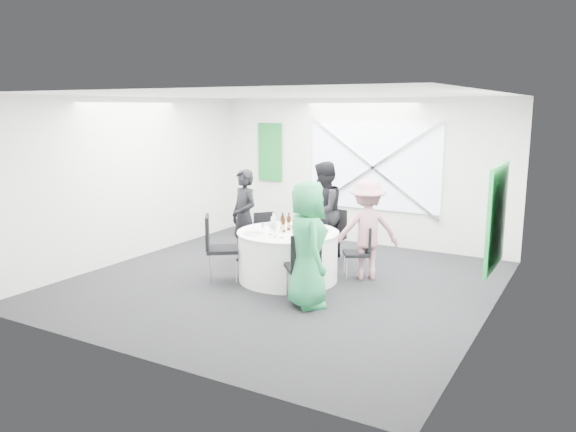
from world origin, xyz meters
The scene contains 48 objects.
floor centered at (0.00, 0.00, 0.00)m, with size 6.00×6.00×0.00m, color black.
ceiling centered at (0.00, 0.00, 2.80)m, with size 6.00×6.00×0.00m, color white.
wall_back centered at (0.00, 3.00, 1.40)m, with size 6.00×6.00×0.00m, color silver.
wall_front centered at (0.00, -3.00, 1.40)m, with size 6.00×6.00×0.00m, color silver.
wall_left centered at (-3.00, 0.00, 1.40)m, with size 6.00×6.00×0.00m, color silver.
wall_right centered at (3.00, 0.00, 1.40)m, with size 6.00×6.00×0.00m, color silver.
window_panel centered at (0.30, 2.96, 1.50)m, with size 2.60×0.03×1.60m, color white.
window_brace_a centered at (0.30, 2.92, 1.50)m, with size 0.05×0.05×3.16m, color silver.
window_brace_b centered at (0.30, 2.92, 1.50)m, with size 0.05×0.05×3.16m, color silver.
green_banner centered at (-2.00, 2.95, 1.70)m, with size 0.55×0.04×1.20m, color #136223.
green_sign centered at (2.94, 0.60, 1.20)m, with size 0.05×1.20×1.40m, color green.
banquet_table centered at (0.00, 0.20, 0.38)m, with size 1.56×1.56×0.76m.
chair_back centered at (0.18, 1.43, 0.53)m, with size 0.47×0.48×0.91m.
chair_back_left centered at (-0.88, 0.97, 0.48)m, with size 0.53×0.53×0.83m.
chair_back_right centered at (0.97, 0.78, 0.49)m, with size 0.52×0.52×0.83m.
chair_front_right centered at (0.71, -0.61, 0.57)m, with size 0.62×0.62×0.97m.
chair_front_left centered at (-0.89, -0.44, 0.61)m, with size 0.66×0.65×1.03m.
person_man_back_left centered at (-1.12, 0.67, 0.80)m, with size 0.58×0.38×1.60m, color black.
person_man_back centered at (-0.03, 1.48, 0.86)m, with size 0.84×0.46×1.72m, color black.
person_woman_pink centered at (1.02, 0.86, 0.78)m, with size 1.00×0.47×1.55m, color #B97782.
person_woman_green centered at (0.80, -0.69, 0.84)m, with size 0.83×0.54×1.69m, color #268B50.
plate_back centered at (-0.07, 0.79, 0.77)m, with size 0.27×0.27×0.01m.
plate_back_left centered at (-0.48, 0.50, 0.77)m, with size 0.27×0.27×0.01m.
plate_back_right centered at (0.45, 0.45, 0.78)m, with size 0.28×0.28×0.04m.
plate_front_right centered at (0.44, -0.19, 0.78)m, with size 0.26×0.26×0.04m.
plate_front_left centered at (-0.36, -0.22, 0.77)m, with size 0.30×0.30×0.01m.
napkin centered at (-0.36, -0.21, 0.80)m, with size 0.16×0.11×0.04m, color white.
beer_bottle_a centered at (-0.13, 0.25, 0.87)m, with size 0.06×0.06×0.28m.
beer_bottle_b centered at (-0.03, 0.28, 0.87)m, with size 0.06×0.06×0.28m.
beer_bottle_c centered at (0.13, 0.16, 0.86)m, with size 0.06×0.06×0.26m.
beer_bottle_d centered at (-0.04, 0.12, 0.86)m, with size 0.06×0.06×0.27m.
green_water_bottle centered at (0.19, 0.23, 0.89)m, with size 0.08×0.08×0.32m.
clear_water_bottle centered at (-0.22, 0.13, 0.87)m, with size 0.08×0.08×0.28m.
wine_glass_a centered at (0.24, -0.07, 0.88)m, with size 0.07×0.07×0.17m.
wine_glass_b centered at (0.13, 0.55, 0.88)m, with size 0.07×0.07×0.17m.
wine_glass_c centered at (0.02, -0.23, 0.88)m, with size 0.07×0.07×0.17m.
wine_glass_d centered at (0.40, 0.11, 0.88)m, with size 0.07×0.07×0.17m.
wine_glass_e centered at (0.13, -0.21, 0.88)m, with size 0.07×0.07×0.17m.
wine_glass_f centered at (-0.24, -0.14, 0.88)m, with size 0.07×0.07×0.17m.
wine_glass_g centered at (-0.12, -0.11, 0.88)m, with size 0.07×0.07×0.17m.
fork_a centered at (0.32, -0.28, 0.76)m, with size 0.01×0.15×0.01m, color silver.
knife_a centered at (0.54, 0.00, 0.76)m, with size 0.01×0.15×0.01m, color silver.
fork_b centered at (0.22, 0.73, 0.76)m, with size 0.01×0.15×0.01m, color silver.
knife_b centered at (-0.16, 0.75, 0.76)m, with size 0.01×0.15×0.01m, color silver.
fork_c centered at (0.55, 0.36, 0.76)m, with size 0.01×0.15×0.01m, color silver.
knife_c centered at (0.42, 0.59, 0.76)m, with size 0.01×0.15×0.01m, color silver.
fork_d centered at (-0.52, -0.06, 0.76)m, with size 0.01×0.15×0.01m, color silver.
knife_d centered at (-0.28, -0.30, 0.76)m, with size 0.01×0.15×0.01m, color silver.
Camera 1 is at (4.13, -7.06, 2.63)m, focal length 35.00 mm.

